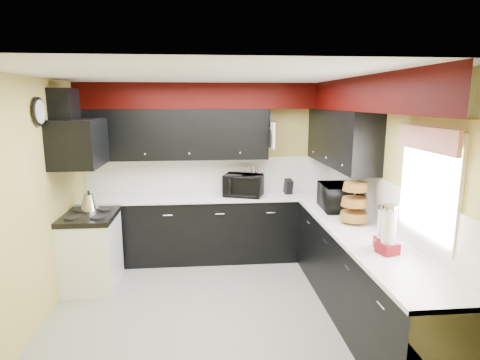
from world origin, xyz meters
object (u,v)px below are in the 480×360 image
(knife_block, at_px, (288,187))
(toaster_oven, at_px, (243,185))
(kettle, at_px, (89,202))
(utensil_crock, at_px, (254,188))
(microwave, at_px, (337,197))

(knife_block, bearing_deg, toaster_oven, 177.13)
(kettle, bearing_deg, knife_block, 11.30)
(knife_block, relative_size, kettle, 0.97)
(toaster_oven, height_order, utensil_crock, toaster_oven)
(microwave, height_order, knife_block, microwave)
(microwave, height_order, utensil_crock, microwave)
(microwave, relative_size, utensil_crock, 3.24)
(utensil_crock, distance_m, kettle, 2.23)
(utensil_crock, bearing_deg, toaster_oven, -148.83)
(microwave, distance_m, kettle, 3.09)
(toaster_oven, distance_m, utensil_crock, 0.21)
(toaster_oven, xyz_separation_m, knife_block, (0.66, 0.05, -0.05))
(toaster_oven, relative_size, microwave, 0.93)
(microwave, distance_m, knife_block, 0.98)
(utensil_crock, bearing_deg, knife_block, -6.17)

